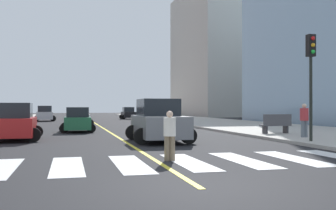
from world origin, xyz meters
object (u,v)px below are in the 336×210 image
Objects in this scene: car_red_second at (15,123)px; pedestrian_crossing at (170,133)px; car_black_sixth at (128,113)px; car_gray_seventh at (159,122)px; pedestrian_waiting_east at (304,119)px; car_white_nearest at (80,117)px; car_silver_third at (45,114)px; car_blue_fourth at (160,116)px; traffic_light_near_corner at (311,66)px; park_bench at (276,124)px; car_green_fifth at (78,120)px.

pedestrian_crossing is (5.73, -9.33, -0.02)m from car_red_second.
car_black_sixth is 37.27m from car_gray_seventh.
car_red_second reaches higher than car_black_sixth.
car_white_nearest is at bearing 112.20° from pedestrian_waiting_east.
car_white_nearest is 0.89× the size of car_silver_third.
car_silver_third reaches higher than car_white_nearest.
car_gray_seventh reaches higher than car_blue_fourth.
traffic_light_near_corner is at bearing -144.37° from pedestrian_crossing.
car_black_sixth reaches higher than park_bench.
park_bench is 2.94m from pedestrian_waiting_east.
car_blue_fourth is at bearing 95.02° from pedestrian_waiting_east.
car_gray_seventh reaches higher than pedestrian_crossing.
traffic_light_near_corner is 3.42m from pedestrian_waiting_east.
car_silver_third is 0.89× the size of car_gray_seventh.
pedestrian_waiting_east reaches higher than car_white_nearest.
pedestrian_crossing is at bearing 26.83° from traffic_light_near_corner.
pedestrian_crossing is at bearing 76.50° from car_blue_fourth.
car_white_nearest is 0.99× the size of car_green_fifth.
traffic_light_near_corner reaches higher than car_black_sixth.
car_gray_seventh is 2.73× the size of pedestrian_waiting_east.
traffic_light_near_corner reaches higher than pedestrian_crossing.
car_blue_fourth is 21.02m from car_black_sixth.
car_silver_third reaches higher than park_bench.
pedestrian_crossing is at bearing 134.17° from park_bench.
car_blue_fourth reaches higher than car_red_second.
car_white_nearest is 0.99× the size of car_black_sixth.
pedestrian_waiting_east reaches higher than pedestrian_crossing.
car_red_second is at bearing -103.10° from car_white_nearest.
car_red_second is 14.70m from pedestrian_waiting_east.
car_gray_seventh is at bearing 75.52° from car_blue_fourth.
car_black_sixth is 2.06× the size of park_bench.
park_bench is (14.48, -29.11, -0.17)m from car_silver_third.
car_green_fifth is 15.69m from traffic_light_near_corner.
car_silver_third is at bearing -76.54° from car_gray_seventh.
car_gray_seventh is at bearing -79.60° from car_white_nearest.
car_silver_third reaches higher than car_black_sixth.
car_gray_seventh reaches higher than car_green_fifth.
car_silver_third is at bearing 99.43° from car_green_fifth.
traffic_light_near_corner is at bearing -71.20° from car_silver_third.
pedestrian_waiting_east is at bearing -68.35° from car_silver_third.
car_green_fifth reaches higher than pedestrian_crossing.
traffic_light_near_corner reaches higher than car_red_second.
car_blue_fourth reaches higher than pedestrian_crossing.
car_black_sixth is at bearing -87.80° from pedestrian_crossing.
car_black_sixth is at bearing 87.98° from pedestrian_waiting_east.
car_black_sixth is 2.19× the size of pedestrian_waiting_east.
pedestrian_crossing is at bearing -83.86° from car_silver_third.
park_bench is at bearing -163.93° from car_gray_seventh.
park_bench is at bearing -101.82° from traffic_light_near_corner.
traffic_light_near_corner is (9.64, -21.00, 2.76)m from car_white_nearest.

